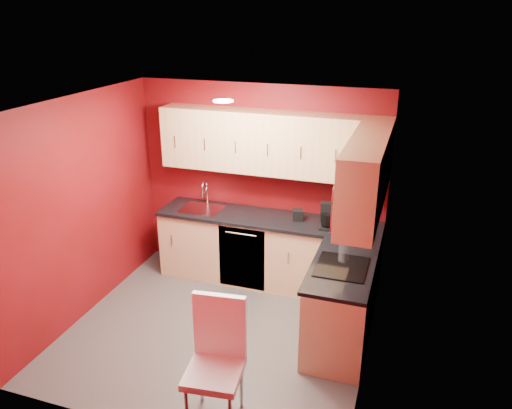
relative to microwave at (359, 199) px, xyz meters
The scene contains 21 objects.
floor 2.18m from the microwave, behind, with size 3.20×3.20×0.00m, color #44413F.
ceiling 1.64m from the microwave, behind, with size 3.20×3.20×0.00m, color white.
wall_back 1.95m from the microwave, 136.99° to the left, with size 3.20×3.20×0.00m, color maroon.
wall_front 2.24m from the microwave, 129.35° to the right, with size 3.20×3.20×0.00m, color maroon.
wall_left 3.03m from the microwave, behind, with size 3.00×3.00×0.00m, color maroon.
wall_right 0.50m from the microwave, 44.09° to the right, with size 3.00×3.00×0.00m, color maroon.
base_cabinets_back 1.98m from the microwave, 140.04° to the left, with size 2.80×0.60×0.87m, color #E0B280.
base_cabinets_right 1.23m from the microwave, 151.81° to the left, with size 0.60×1.30×0.87m, color #E0B280.
countertop_back 1.73m from the microwave, 140.47° to the left, with size 2.80×0.63×0.04m, color black.
countertop_right 0.78m from the microwave, 162.04° to the left, with size 0.63×1.27×0.04m, color black.
upper_cabinets_back 1.65m from the microwave, 136.69° to the left, with size 2.80×0.35×0.75m, color tan.
upper_cabinets_right 0.33m from the microwave, 82.65° to the left, with size 0.35×1.55×0.75m.
microwave is the anchor object (origin of this frame).
cooktop 0.75m from the microwave, behind, with size 0.50×0.55×0.01m, color black.
sink 2.43m from the microwave, 154.40° to the left, with size 0.52×0.42×0.35m.
dishwasher_front 2.02m from the microwave, 153.81° to the left, with size 0.60×0.02×0.82m, color black.
downlight 1.62m from the microwave, behind, with size 0.20×0.20×0.01m, color white.
coffee_maker 1.17m from the microwave, 115.70° to the left, with size 0.18×0.24×0.30m, color black, non-canonical shape.
napkin_holder 1.48m from the microwave, 128.83° to the left, with size 0.12×0.12×0.13m, color black, non-canonical shape.
paper_towel 0.91m from the microwave, 105.68° to the left, with size 0.16×0.16×0.29m, color white, non-canonical shape.
dining_chair 2.00m from the microwave, 123.44° to the right, with size 0.46×0.48×1.13m, color white, non-canonical shape.
Camera 1 is at (1.86, -4.27, 3.34)m, focal length 35.00 mm.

